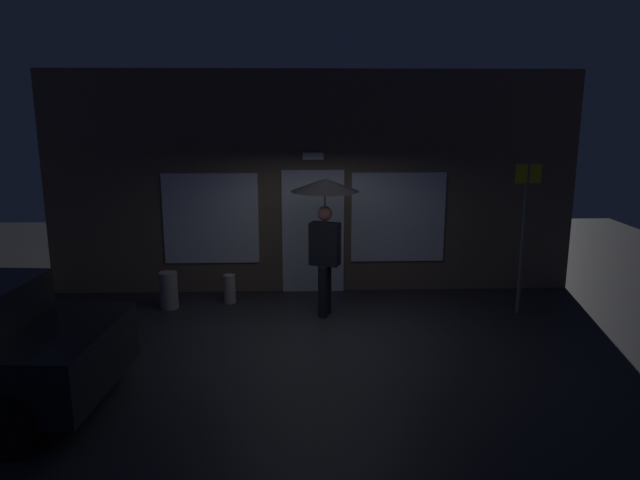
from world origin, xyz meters
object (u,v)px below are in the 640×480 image
street_sign_post (524,227)px  sidewalk_bollard (230,289)px  person_with_umbrella (325,210)px  sidewalk_bollard_2 (169,290)px

street_sign_post → sidewalk_bollard: street_sign_post is taller
person_with_umbrella → street_sign_post: size_ratio=0.88×
street_sign_post → sidewalk_bollard: bearing=171.8°
street_sign_post → sidewalk_bollard_2: size_ratio=4.11×
person_with_umbrella → sidewalk_bollard_2: 2.96m
street_sign_post → sidewalk_bollard: 4.94m
sidewalk_bollard_2 → street_sign_post: bearing=-4.4°
person_with_umbrella → sidewalk_bollard: 2.27m
street_sign_post → sidewalk_bollard_2: (-5.72, 0.44, -1.12)m
street_sign_post → sidewalk_bollard_2: bearing=175.6°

